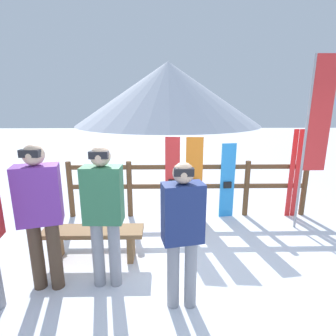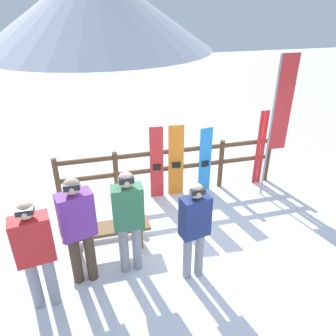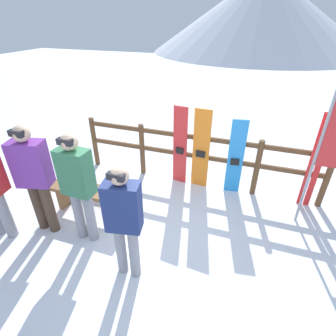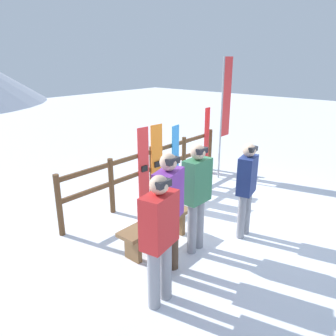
% 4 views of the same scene
% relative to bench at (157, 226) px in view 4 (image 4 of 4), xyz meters
% --- Properties ---
extents(ground_plane, '(40.00, 40.00, 0.00)m').
position_rel_bench_xyz_m(ground_plane, '(1.45, -0.39, -0.34)').
color(ground_plane, white).
extents(fence, '(4.57, 0.10, 1.08)m').
position_rel_bench_xyz_m(fence, '(1.45, 1.44, 0.30)').
color(fence, brown).
rests_on(fence, ground).
extents(bench, '(1.38, 0.36, 0.45)m').
position_rel_bench_xyz_m(bench, '(0.00, 0.00, 0.00)').
color(bench, brown).
rests_on(bench, ground).
extents(person_red, '(0.50, 0.33, 1.65)m').
position_rel_bench_xyz_m(person_red, '(-0.92, -0.89, 0.61)').
color(person_red, gray).
rests_on(person_red, ground).
extents(person_plaid_green, '(0.44, 0.25, 1.69)m').
position_rel_bench_xyz_m(person_plaid_green, '(0.30, -0.54, 0.65)').
color(person_plaid_green, gray).
rests_on(person_plaid_green, ground).
extents(person_navy, '(0.44, 0.30, 1.59)m').
position_rel_bench_xyz_m(person_navy, '(1.17, -0.90, 0.59)').
color(person_navy, gray).
rests_on(person_navy, ground).
extents(person_purple, '(0.51, 0.37, 1.72)m').
position_rel_bench_xyz_m(person_purple, '(-0.39, -0.57, 0.66)').
color(person_purple, '#4C3828').
rests_on(person_purple, ground).
extents(snowboard_red, '(0.27, 0.08, 1.55)m').
position_rel_bench_xyz_m(snowboard_red, '(1.14, 1.38, 0.43)').
color(snowboard_red, red).
rests_on(snowboard_red, ground).
extents(snowboard_orange, '(0.31, 0.07, 1.54)m').
position_rel_bench_xyz_m(snowboard_orange, '(1.55, 1.38, 0.43)').
color(snowboard_orange, orange).
rests_on(snowboard_orange, ground).
extents(snowboard_blue, '(0.27, 0.08, 1.43)m').
position_rel_bench_xyz_m(snowboard_blue, '(2.18, 1.38, 0.37)').
color(snowboard_blue, '#288CE0').
rests_on(snowboard_blue, ground).
extents(ski_pair_red, '(0.20, 0.02, 1.68)m').
position_rel_bench_xyz_m(ski_pair_red, '(3.43, 1.39, 0.50)').
color(ski_pair_red, red).
rests_on(ski_pair_red, ground).
extents(rental_flag, '(0.40, 0.04, 2.87)m').
position_rel_bench_xyz_m(rental_flag, '(3.42, 0.91, 1.43)').
color(rental_flag, '#99999E').
rests_on(rental_flag, ground).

